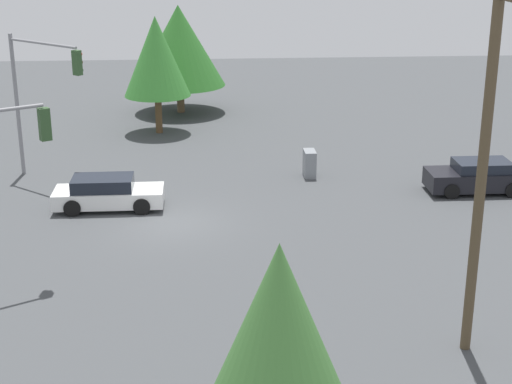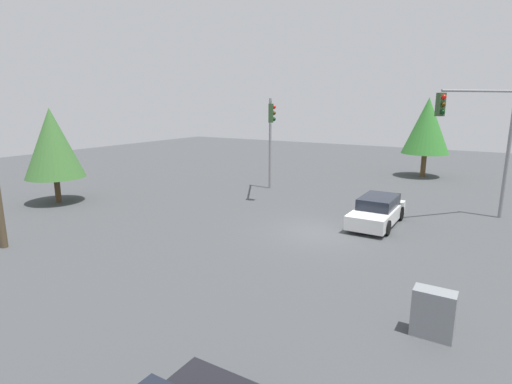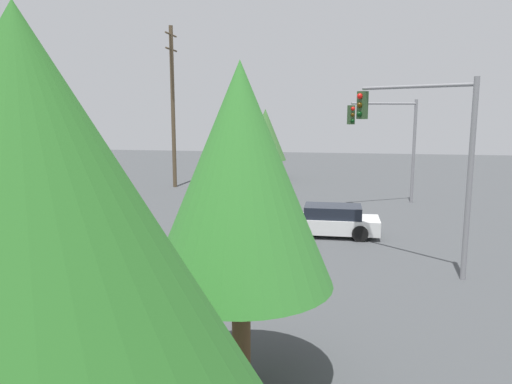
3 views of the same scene
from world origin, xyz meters
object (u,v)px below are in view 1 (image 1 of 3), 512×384
sedan_white (107,193)px  traffic_signal_cross (39,83)px  sedan_dark (477,177)px  electrical_cabinet (310,163)px

sedan_white → traffic_signal_cross: bearing=-141.4°
sedan_dark → electrical_cabinet: sedan_dark is taller
traffic_signal_cross → electrical_cabinet: (0.22, 12.20, -3.95)m
sedan_white → electrical_cabinet: sedan_white is taller
sedan_white → traffic_signal_cross: 6.44m
traffic_signal_cross → electrical_cabinet: bearing=40.2°
sedan_dark → traffic_signal_cross: traffic_signal_cross is taller
electrical_cabinet → sedan_white: bearing=-67.2°
sedan_white → sedan_dark: 16.15m
sedan_white → electrical_cabinet: bearing=112.8°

